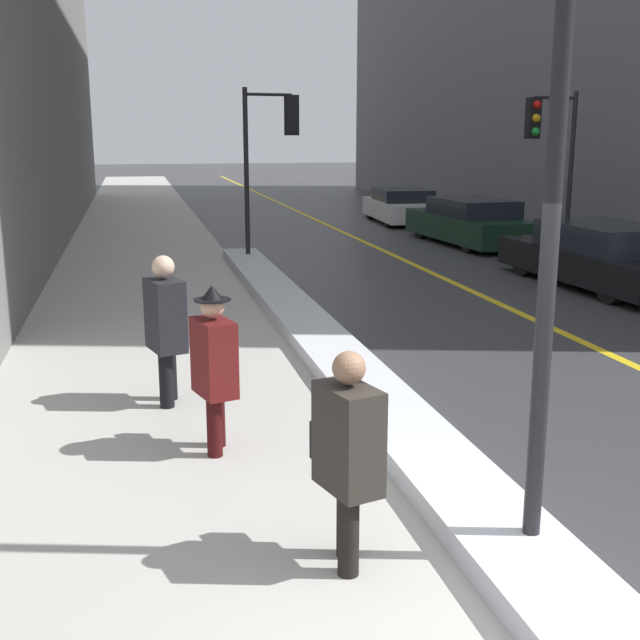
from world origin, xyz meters
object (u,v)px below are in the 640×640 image
at_px(pedestrian_with_shoulder_bag, 347,450).
at_px(parked_car_white, 402,206).
at_px(traffic_light_far, 549,140).
at_px(pedestrian_in_fedora, 214,363).
at_px(lamp_post, 559,107).
at_px(parked_car_black, 602,257).
at_px(traffic_light_near, 274,137).
at_px(parked_car_dark_green, 471,222).
at_px(pedestrian_in_glasses, 166,323).

height_order(pedestrian_with_shoulder_bag, parked_car_white, pedestrian_with_shoulder_bag).
relative_size(traffic_light_far, pedestrian_in_fedora, 2.42).
relative_size(lamp_post, parked_car_black, 1.05).
bearing_deg(traffic_light_near, pedestrian_in_fedora, -110.28).
xyz_separation_m(traffic_light_near, traffic_light_far, (6.03, -1.62, -0.06)).
bearing_deg(traffic_light_near, pedestrian_with_shoulder_bag, -105.50).
xyz_separation_m(traffic_light_far, parked_car_dark_green, (-0.33, 3.37, -2.21)).
bearing_deg(pedestrian_with_shoulder_bag, parked_car_white, 144.40).
bearing_deg(parked_car_black, parked_car_white, -2.60).
bearing_deg(parked_car_black, pedestrian_with_shoulder_bag, 137.38).
xyz_separation_m(traffic_light_near, parked_car_white, (5.65, 7.42, -2.31)).
bearing_deg(pedestrian_in_fedora, pedestrian_with_shoulder_bag, 0.59).
height_order(traffic_light_far, pedestrian_in_glasses, traffic_light_far).
bearing_deg(parked_car_black, pedestrian_in_fedora, 126.71).
height_order(traffic_light_far, parked_car_dark_green, traffic_light_far).
bearing_deg(lamp_post, traffic_light_far, 61.58).
bearing_deg(traffic_light_near, traffic_light_far, -22.72).
xyz_separation_m(traffic_light_near, pedestrian_with_shoulder_bag, (-1.89, -13.67, -2.00)).
height_order(lamp_post, pedestrian_in_fedora, lamp_post).
bearing_deg(pedestrian_in_glasses, pedestrian_with_shoulder_bag, -0.40).
bearing_deg(pedestrian_with_shoulder_bag, pedestrian_in_glasses, 179.60).
bearing_deg(parked_car_white, parked_car_black, -176.29).
xyz_separation_m(lamp_post, parked_car_dark_green, (6.31, 15.64, -2.50)).
height_order(traffic_light_near, parked_car_white, traffic_light_near).
bearing_deg(pedestrian_in_fedora, traffic_light_far, 122.82).
bearing_deg(traffic_light_near, pedestrian_in_glasses, -114.09).
xyz_separation_m(traffic_light_near, parked_car_black, (5.66, -4.68, -2.26)).
bearing_deg(traffic_light_far, parked_car_dark_green, -91.06).
relative_size(traffic_light_far, pedestrian_in_glasses, 2.32).
xyz_separation_m(pedestrian_with_shoulder_bag, pedestrian_in_fedora, (-0.67, 2.26, 0.02)).
distance_m(lamp_post, pedestrian_in_glasses, 5.08).
bearing_deg(traffic_light_near, parked_car_black, -47.22).
xyz_separation_m(traffic_light_far, parked_car_white, (-0.37, 9.04, -2.26)).
distance_m(pedestrian_in_fedora, pedestrian_in_glasses, 1.53).
bearing_deg(parked_car_dark_green, lamp_post, 154.68).
bearing_deg(pedestrian_in_glasses, traffic_light_far, 116.90).
xyz_separation_m(lamp_post, traffic_light_far, (6.64, 12.27, -0.29)).
bearing_deg(parked_car_white, pedestrian_with_shoulder_bag, 164.00).
bearing_deg(parked_car_white, traffic_light_far, -173.95).
relative_size(parked_car_black, parked_car_white, 1.14).
relative_size(lamp_post, traffic_light_near, 1.32).
distance_m(parked_car_black, parked_car_white, 12.10).
height_order(traffic_light_near, traffic_light_far, traffic_light_near).
relative_size(pedestrian_with_shoulder_bag, parked_car_white, 0.36).
bearing_deg(pedestrian_in_glasses, pedestrian_in_fedora, -1.92).
height_order(pedestrian_in_glasses, parked_car_white, pedestrian_in_glasses).
height_order(lamp_post, parked_car_white, lamp_post).
distance_m(traffic_light_near, parked_car_dark_green, 6.38).
relative_size(traffic_light_near, pedestrian_in_fedora, 2.47).
bearing_deg(parked_car_white, traffic_light_near, 146.38).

